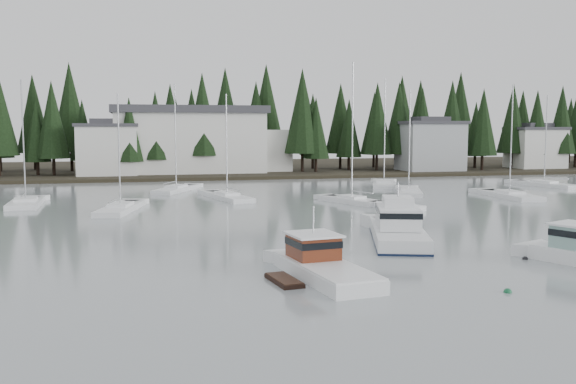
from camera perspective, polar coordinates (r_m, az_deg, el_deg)
name	(u,v)px	position (r m, az deg, el deg)	size (l,w,h in m)	color
ground	(455,307)	(29.15, 14.63, -9.83)	(260.00, 260.00, 0.00)	#8F979A
far_shore_land	(211,169)	(122.77, -6.89, 2.02)	(240.00, 54.00, 1.00)	black
conifer_treeline	(218,173)	(111.87, -6.28, 1.67)	(200.00, 22.00, 20.00)	black
house_west	(107,148)	(103.97, -15.76, 3.76)	(9.54, 7.42, 8.75)	silver
house_east_a	(430,145)	(114.02, 12.51, 4.12)	(10.60, 8.48, 9.25)	#999EA0
house_east_b	(535,147)	(126.77, 21.14, 3.78)	(9.54, 7.42, 8.25)	silver
harbor_inn	(202,140)	(107.66, -7.65, 4.58)	(29.50, 11.50, 10.90)	silver
lobster_boat_brown	(321,268)	(33.51, 2.96, -6.81)	(4.96, 8.56, 4.08)	white
cabin_cruiser_center	(398,230)	(44.90, 9.73, -3.39)	(6.49, 11.32, 4.65)	white
sailboat_1	(408,193)	(77.50, 10.66, -0.09)	(5.84, 9.84, 12.82)	white
sailboat_2	(227,198)	(70.74, -5.44, -0.57)	(4.76, 10.52, 11.99)	white
sailboat_3	(26,205)	(69.53, -22.27, -1.07)	(3.24, 8.58, 13.10)	white
sailboat_4	(509,197)	(76.27, 19.08, -0.40)	(3.19, 9.87, 13.12)	white
sailboat_5	(384,185)	(87.67, 8.52, 0.61)	(6.18, 10.00, 14.86)	white
sailboat_7	(176,191)	(80.24, -9.89, 0.12)	(6.46, 9.83, 13.68)	white
sailboat_8	(352,202)	(67.12, 5.68, -0.86)	(5.24, 8.44, 15.01)	white
sailboat_9	(121,210)	(62.15, -14.66, -1.59)	(4.71, 10.38, 11.53)	white
sailboat_11	(544,186)	(92.75, 21.80, 0.53)	(4.49, 10.20, 12.67)	white
runabout_1	(397,207)	(62.66, 9.70, -1.36)	(3.96, 5.95, 1.42)	white
mooring_buoy_green	(508,292)	(32.27, 18.94, -8.45)	(0.40, 0.40, 0.40)	#145933
mooring_buoy_dark	(525,259)	(40.58, 20.33, -5.63)	(0.35, 0.35, 0.35)	black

